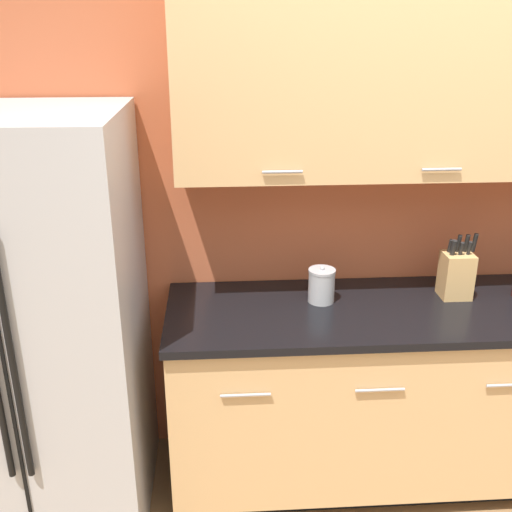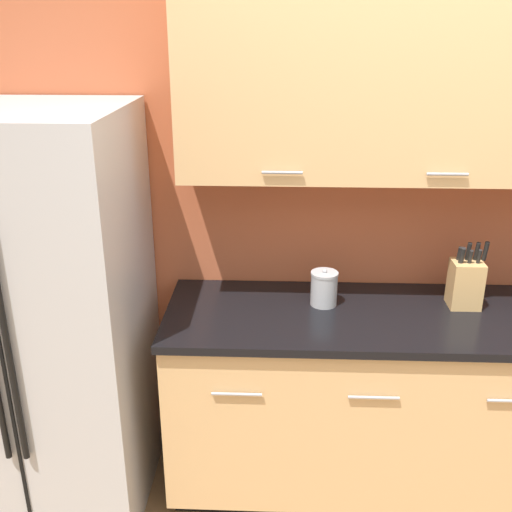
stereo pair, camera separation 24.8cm
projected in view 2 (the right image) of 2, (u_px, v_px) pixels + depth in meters
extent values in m
cube|color=#BC5B38|center=(442.00, 202.00, 2.72)|extent=(10.00, 0.05, 2.60)
cube|color=tan|center=(449.00, 59.00, 2.32)|extent=(2.13, 0.32, 0.95)
cylinder|color=#99999E|center=(282.00, 173.00, 2.34)|extent=(0.16, 0.01, 0.01)
cylinder|color=#99999E|center=(447.00, 174.00, 2.32)|extent=(0.16, 0.01, 0.01)
cube|color=black|center=(409.00, 468.00, 2.90)|extent=(2.20, 0.54, 0.09)
cube|color=tan|center=(420.00, 397.00, 2.71)|extent=(2.24, 0.62, 0.78)
cube|color=black|center=(430.00, 318.00, 2.55)|extent=(2.26, 0.64, 0.03)
cylinder|color=#99999E|center=(237.00, 394.00, 2.36)|extent=(0.20, 0.01, 0.01)
cylinder|color=#99999E|center=(374.00, 398.00, 2.34)|extent=(0.20, 0.01, 0.01)
cube|color=#B2B2B5|center=(43.00, 318.00, 2.56)|extent=(0.83, 0.77, 1.77)
cube|color=black|center=(4.00, 367.00, 2.20)|extent=(0.01, 0.01, 1.73)
cylinder|color=black|center=(8.00, 348.00, 2.15)|extent=(0.02, 0.02, 0.97)
cube|color=tan|center=(465.00, 284.00, 2.58)|extent=(0.13, 0.12, 0.21)
cylinder|color=black|center=(460.00, 254.00, 2.55)|extent=(0.02, 0.03, 0.06)
cylinder|color=black|center=(462.00, 255.00, 2.51)|extent=(0.02, 0.04, 0.08)
cylinder|color=black|center=(468.00, 251.00, 2.54)|extent=(0.02, 0.03, 0.08)
cylinder|color=black|center=(471.00, 257.00, 2.51)|extent=(0.02, 0.03, 0.06)
cylinder|color=black|center=(477.00, 251.00, 2.54)|extent=(0.02, 0.04, 0.09)
cylinder|color=black|center=(479.00, 257.00, 2.51)|extent=(0.02, 0.03, 0.07)
cylinder|color=black|center=(486.00, 251.00, 2.54)|extent=(0.02, 0.04, 0.09)
cylinder|color=#A3A3A5|center=(324.00, 290.00, 2.61)|extent=(0.12, 0.12, 0.14)
cylinder|color=#A3A3A5|center=(325.00, 274.00, 2.58)|extent=(0.12, 0.12, 0.01)
sphere|color=#A3A3A5|center=(325.00, 271.00, 2.57)|extent=(0.02, 0.02, 0.02)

